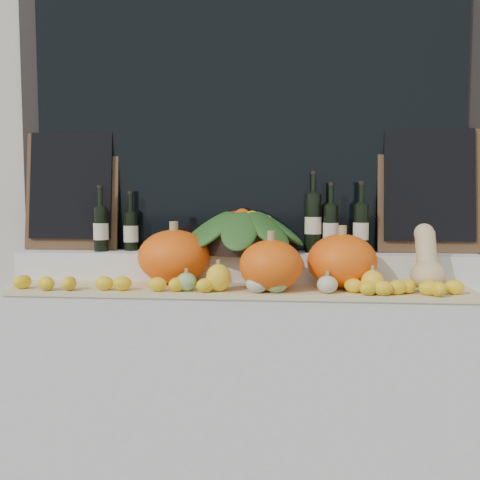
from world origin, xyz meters
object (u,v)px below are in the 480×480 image
object	(u,v)px
wine_bottle_tall	(313,223)
butternut_squash	(427,263)
pumpkin_left	(174,257)
pumpkin_right	(342,261)
produce_bowl	(242,231)

from	to	relation	value
wine_bottle_tall	butternut_squash	bearing A→B (deg)	-29.65
pumpkin_left	pumpkin_right	world-z (taller)	pumpkin_left
pumpkin_left	butternut_squash	world-z (taller)	butternut_squash
pumpkin_right	produce_bowl	bearing A→B (deg)	155.95
butternut_squash	pumpkin_left	bearing A→B (deg)	175.82
pumpkin_left	wine_bottle_tall	xyz separation A→B (m)	(0.67, 0.19, 0.16)
produce_bowl	pumpkin_right	bearing A→B (deg)	-24.05
pumpkin_right	wine_bottle_tall	size ratio (longest dim) A/B	0.78
pumpkin_left	wine_bottle_tall	distance (m)	0.71
pumpkin_left	wine_bottle_tall	size ratio (longest dim) A/B	0.85
butternut_squash	wine_bottle_tall	size ratio (longest dim) A/B	0.72
pumpkin_right	pumpkin_left	bearing A→B (deg)	176.44
pumpkin_right	produce_bowl	xyz separation A→B (m)	(-0.47, 0.21, 0.12)
butternut_squash	produce_bowl	xyz separation A→B (m)	(-0.84, 0.25, 0.12)
pumpkin_left	butternut_squash	distance (m)	1.16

